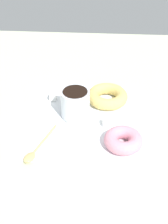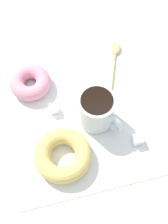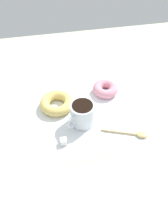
% 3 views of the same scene
% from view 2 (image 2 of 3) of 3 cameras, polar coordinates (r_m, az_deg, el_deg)
% --- Properties ---
extents(ground_plane, '(1.20, 1.20, 0.02)m').
position_cam_2_polar(ground_plane, '(0.70, 0.83, 0.04)').
color(ground_plane, beige).
extents(napkin, '(0.34, 0.34, 0.00)m').
position_cam_2_polar(napkin, '(0.68, -0.00, -0.82)').
color(napkin, white).
rests_on(napkin, ground_plane).
extents(coffee_cup, '(0.10, 0.08, 0.08)m').
position_cam_2_polar(coffee_cup, '(0.65, 2.40, 0.40)').
color(coffee_cup, silver).
rests_on(coffee_cup, napkin).
extents(donut_near_cup, '(0.09, 0.09, 0.03)m').
position_cam_2_polar(donut_near_cup, '(0.72, -9.79, 5.35)').
color(donut_near_cup, pink).
rests_on(donut_near_cup, napkin).
extents(donut_far, '(0.12, 0.12, 0.03)m').
position_cam_2_polar(donut_far, '(0.63, -3.89, -7.90)').
color(donut_far, '#E5C66B').
rests_on(donut_far, napkin).
extents(spoon, '(0.14, 0.07, 0.01)m').
position_cam_2_polar(spoon, '(0.77, 5.66, 10.19)').
color(spoon, '#D8B772').
rests_on(spoon, napkin).
extents(sugar_cube, '(0.02, 0.02, 0.02)m').
position_cam_2_polar(sugar_cube, '(0.68, -5.50, 0.60)').
color(sugar_cube, white).
rests_on(sugar_cube, napkin).
extents(sugar_cube_extra, '(0.02, 0.02, 0.02)m').
position_cam_2_polar(sugar_cube_extra, '(0.66, 9.79, -4.98)').
color(sugar_cube_extra, white).
rests_on(sugar_cube_extra, napkin).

